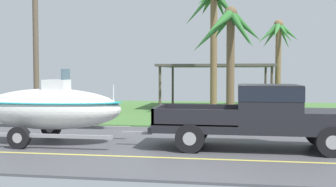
{
  "coord_description": "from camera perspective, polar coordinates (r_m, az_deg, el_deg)",
  "views": [
    {
      "loc": [
        0.87,
        -12.16,
        2.18
      ],
      "look_at": [
        -1.1,
        -0.14,
        1.56
      ],
      "focal_mm": 44.42,
      "sensor_mm": 36.0,
      "label": 1
    }
  ],
  "objects": [
    {
      "name": "ground",
      "position": [
        20.68,
        6.85,
        -3.18
      ],
      "size": [
        36.0,
        22.0,
        0.11
      ],
      "color": "#4C4C51"
    },
    {
      "name": "carport_awning",
      "position": [
        24.62,
        6.71,
        3.68
      ],
      "size": [
        6.45,
        5.15,
        2.64
      ],
      "color": "#4C4238",
      "rests_on": "ground"
    },
    {
      "name": "boat_on_trailer",
      "position": [
        13.29,
        -15.98,
        -1.98
      ],
      "size": [
        5.75,
        2.31,
        2.29
      ],
      "color": "gray",
      "rests_on": "ground"
    },
    {
      "name": "palm_tree_near_left",
      "position": [
        17.31,
        8.31,
        7.84
      ],
      "size": [
        3.08,
        3.63,
        4.88
      ],
      "color": "brown",
      "rests_on": "ground"
    },
    {
      "name": "utility_pole",
      "position": [
        19.1,
        -17.72,
        8.0
      ],
      "size": [
        0.24,
        1.8,
        7.53
      ],
      "color": "brown",
      "rests_on": "ground"
    },
    {
      "name": "palm_tree_near_right",
      "position": [
        20.82,
        6.34,
        10.18
      ],
      "size": [
        2.94,
        3.44,
        6.41
      ],
      "color": "brown",
      "rests_on": "ground"
    },
    {
      "name": "pickup_truck_towing",
      "position": [
        12.06,
        13.41,
        -2.66
      ],
      "size": [
        5.81,
        1.98,
        1.83
      ],
      "color": "black",
      "rests_on": "ground"
    },
    {
      "name": "palm_tree_mid",
      "position": [
        27.27,
        14.77,
        6.99
      ],
      "size": [
        2.86,
        2.91,
        5.5
      ],
      "color": "brown",
      "rests_on": "ground"
    }
  ]
}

